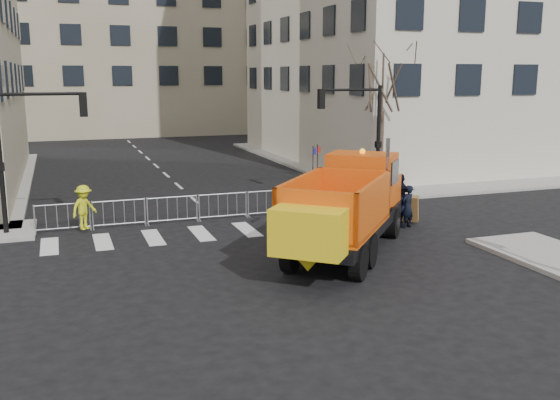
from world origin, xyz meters
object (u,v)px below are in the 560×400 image
object	(u,v)px
cop_b	(401,206)
worker	(84,207)
plow_truck	(346,205)
cop_c	(400,198)
cop_a	(407,207)
newspaper_box	(371,189)

from	to	relation	value
cop_b	worker	xyz separation A→B (m)	(-11.77, 3.11, 0.15)
plow_truck	worker	distance (m)	10.01
worker	cop_c	bearing A→B (deg)	-49.71
cop_b	cop_a	bearing A→B (deg)	122.80
plow_truck	cop_a	size ratio (longest dim) A/B	5.42
cop_c	worker	world-z (taller)	cop_c
plow_truck	cop_c	xyz separation A→B (m)	(4.23, 3.70, -0.71)
plow_truck	cop_a	bearing A→B (deg)	-15.58
cop_b	cop_c	bearing A→B (deg)	-117.03
plow_truck	cop_c	bearing A→B (deg)	-8.13
cop_b	cop_c	distance (m)	0.96
cop_c	worker	bearing A→B (deg)	-78.13
newspaper_box	plow_truck	bearing A→B (deg)	-125.12
worker	plow_truck	bearing A→B (deg)	-75.94
cop_a	cop_b	distance (m)	0.29
plow_truck	cop_c	distance (m)	5.66
cop_b	cop_c	size ratio (longest dim) A/B	0.86
cop_a	newspaper_box	world-z (taller)	cop_a
plow_truck	cop_b	distance (m)	4.82
cop_c	worker	xyz separation A→B (m)	(-12.22, 2.28, 0.01)
plow_truck	cop_b	size ratio (longest dim) A/B	5.43
plow_truck	newspaper_box	distance (m)	8.61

